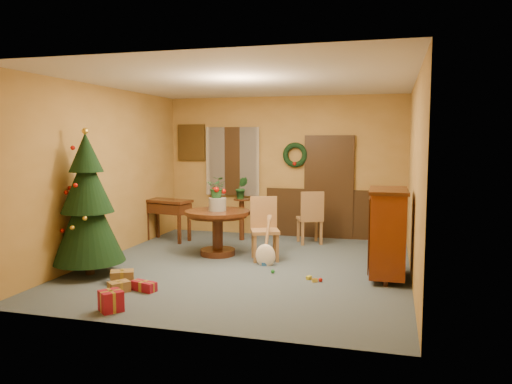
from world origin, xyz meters
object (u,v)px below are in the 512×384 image
(sideboard, at_px, (387,231))
(christmas_tree, at_px, (88,206))
(writing_desk, at_px, (168,210))
(chair_near, at_px, (264,226))
(dining_table, at_px, (218,224))

(sideboard, bearing_deg, christmas_tree, -167.57)
(christmas_tree, bearing_deg, writing_desk, 88.88)
(christmas_tree, height_order, sideboard, christmas_tree)
(writing_desk, bearing_deg, chair_near, -23.53)
(chair_near, bearing_deg, writing_desk, 156.47)
(dining_table, distance_m, chair_near, 0.86)
(chair_near, height_order, christmas_tree, christmas_tree)
(dining_table, height_order, christmas_tree, christmas_tree)
(dining_table, relative_size, chair_near, 1.08)
(christmas_tree, relative_size, sideboard, 1.67)
(christmas_tree, bearing_deg, dining_table, 49.87)
(dining_table, distance_m, christmas_tree, 2.27)
(chair_near, relative_size, sideboard, 0.80)
(dining_table, distance_m, sideboard, 2.97)
(dining_table, relative_size, sideboard, 0.87)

